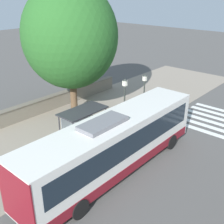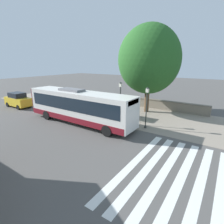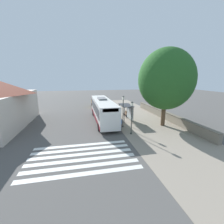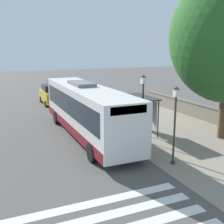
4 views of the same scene
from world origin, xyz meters
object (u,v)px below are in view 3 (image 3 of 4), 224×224
street_lamp_near (123,109)px  parked_car_behind_bus (96,103)px  shade_tree (166,79)px  bench (126,114)px  street_lamp_far (132,115)px  bus_shelter (127,108)px  bus (103,109)px  pedestrian (121,123)px

street_lamp_near → parked_car_behind_bus: bearing=-82.4°
parked_car_behind_bus → shade_tree: bearing=116.1°
bench → street_lamp_far: bearing=77.2°
bench → street_lamp_near: bearing=68.9°
bus_shelter → street_lamp_near: (1.40, 2.73, 0.43)m
street_lamp_near → bus_shelter: bearing=-117.1°
bus_shelter → bus: bearing=-13.7°
bench → bus_shelter: bearing=75.2°
bus_shelter → parked_car_behind_bus: (3.48, -12.85, -1.14)m
street_lamp_far → shade_tree: shade_tree is taller
bus_shelter → street_lamp_far: 5.55m
street_lamp_far → bus_shelter: bearing=-101.7°
bus_shelter → bench: bearing=-104.8°
bus_shelter → street_lamp_near: size_ratio=0.75×
pedestrian → shade_tree: 8.41m
street_lamp_far → parked_car_behind_bus: size_ratio=0.92×
bus → street_lamp_far: (-2.48, 6.31, 0.54)m
pedestrian → street_lamp_far: street_lamp_far is taller
pedestrian → street_lamp_far: bearing=120.8°
shade_tree → bus_shelter: bearing=-35.9°
pedestrian → shade_tree: shade_tree is taller
bus_shelter → street_lamp_far: bearing=78.3°
bus → street_lamp_near: (-2.21, 3.61, 0.73)m
pedestrian → parked_car_behind_bus: parked_car_behind_bus is taller
street_lamp_near → pedestrian: bearing=60.8°
parked_car_behind_bus → pedestrian: bearing=94.9°
parked_car_behind_bus → bench: bearing=113.1°
bus → pedestrian: size_ratio=7.25×
pedestrian → parked_car_behind_bus: (1.43, -16.74, -0.02)m
bus → street_lamp_near: 4.30m
bus_shelter → parked_car_behind_bus: bus_shelter is taller
bus_shelter → shade_tree: size_ratio=0.31×
street_lamp_far → bus: bearing=-68.5°
street_lamp_far → parked_car_behind_bus: 18.48m
bench → bus: bearing=24.6°
bus_shelter → parked_car_behind_bus: 13.36m
street_lamp_near → shade_tree: bearing=175.9°
pedestrian → street_lamp_near: size_ratio=0.40×
bus_shelter → pedestrian: bearing=62.3°
bench → shade_tree: shade_tree is taller
bus → bench: 5.00m
pedestrian → bus: bearing=-71.9°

